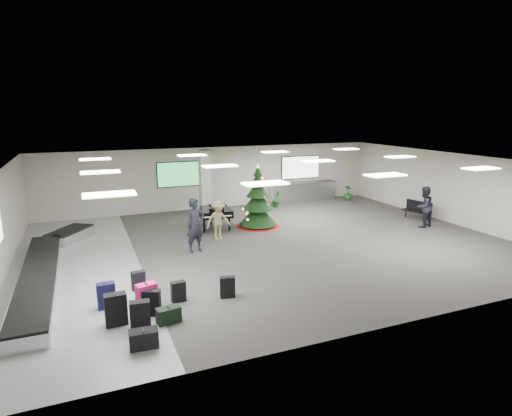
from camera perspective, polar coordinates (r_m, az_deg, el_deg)
name	(u,v)px	position (r m, az deg, el deg)	size (l,w,h in m)	color
ground	(271,244)	(16.65, 1.96, -4.82)	(18.00, 18.00, 0.00)	#3C3A36
room_envelope	(255,183)	(16.55, -0.14, 3.39)	(18.02, 14.02, 3.21)	#A7A499
baggage_carousel	(47,267)	(15.20, -26.15, -7.10)	(2.28, 9.71, 0.43)	silver
service_counter	(303,192)	(24.47, 6.22, 2.18)	(4.05, 0.65, 1.08)	silver
suitcase_0	(116,309)	(11.07, -18.18, -12.73)	(0.53, 0.31, 0.82)	black
suitcase_1	(152,303)	(11.33, -13.72, -12.16)	(0.49, 0.38, 0.70)	black
pink_suitcase	(147,298)	(11.46, -14.35, -11.60)	(0.56, 0.41, 0.81)	#FA2079
suitcase_3	(178,291)	(11.96, -10.31, -10.90)	(0.39, 0.24, 0.59)	black
navy_suitcase	(106,296)	(12.03, -19.34, -10.96)	(0.47, 0.29, 0.71)	black
suitcase_5	(140,315)	(10.74, -15.19, -13.63)	(0.49, 0.31, 0.72)	black
green_duffel	(169,315)	(10.96, -11.57, -13.79)	(0.62, 0.38, 0.41)	black
suitcase_7	(227,287)	(12.05, -3.83, -10.45)	(0.45, 0.30, 0.62)	black
suitcase_8	(139,281)	(12.94, -15.40, -9.32)	(0.40, 0.27, 0.57)	black
black_duffel	(144,339)	(10.05, -14.74, -16.53)	(0.64, 0.38, 0.43)	black
christmas_tree	(258,205)	(18.92, 0.26, 0.39)	(1.98, 1.98, 2.82)	maroon
grand_piano	(214,212)	(18.74, -5.66, -0.53)	(1.54, 1.91, 1.03)	black
bench	(418,209)	(21.73, 20.77, -0.12)	(0.78, 1.42, 0.86)	black
traveler_a	(195,225)	(15.66, -8.10, -2.28)	(0.73, 0.48, 2.00)	black
traveler_b	(218,220)	(17.12, -5.06, -1.61)	(1.02, 0.59, 1.58)	#9A8E5F
traveler_bench	(424,207)	(20.21, 21.48, 0.14)	(0.89, 0.69, 1.83)	black
potted_plant_left	(276,199)	(22.85, 2.67, 1.21)	(0.48, 0.39, 0.88)	#123915
potted_plant_right	(348,193)	(25.17, 12.20, 1.99)	(0.48, 0.48, 0.86)	#123915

